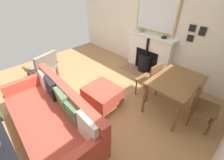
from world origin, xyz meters
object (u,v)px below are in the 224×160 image
Objects in this scene: sofa at (53,116)px; mantel_bowl_far at (164,37)px; mantel_bowl_near at (140,31)px; armchair_accent at (43,66)px; ottoman at (102,95)px; dining_chair_by_back_wall at (202,102)px; dining_table at (175,84)px; fireplace at (148,56)px; dining_chair_near_fireplace at (151,78)px.

mantel_bowl_far is at bearing 175.64° from sofa.
sofa is at bearing 9.40° from mantel_bowl_near.
mantel_bowl_near is at bearing 153.53° from armchair_accent.
dining_chair_by_back_wall is at bearing 119.12° from ottoman.
mantel_bowl_far is 0.06× the size of sofa.
sofa is at bearing -2.84° from ottoman.
dining_chair_by_back_wall reaches higher than sofa.
armchair_accent is (0.46, -1.70, 0.18)m from ottoman.
mantel_bowl_far is 2.05m from ottoman.
dining_chair_by_back_wall reaches higher than dining_table.
mantel_bowl_near reaches higher than fireplace.
sofa is 2.53m from dining_chair_by_back_wall.
mantel_bowl_near is 2.40m from dining_chair_by_back_wall.
armchair_accent is 0.89× the size of dining_chair_by_back_wall.
mantel_bowl_far reaches higher than dining_chair_near_fireplace.
mantel_bowl_far reaches higher than ottoman.
ottoman is at bearing 177.16° from sofa.
dining_table is at bearing -91.27° from dining_chair_by_back_wall.
sofa is at bearing -40.30° from dining_chair_by_back_wall.
ottoman is (1.85, 0.19, -0.20)m from fireplace.
fireplace is at bearing -86.22° from mantel_bowl_far.
fireplace is 1.57× the size of dining_chair_near_fireplace.
mantel_bowl_far is at bearing -137.58° from dining_table.
sofa is (2.90, 0.14, -0.10)m from fireplace.
mantel_bowl_near is at bearing -93.89° from fireplace.
sofa is 2.41× the size of dining_chair_by_back_wall.
dining_chair_near_fireplace is 1.02m from dining_chair_by_back_wall.
dining_chair_near_fireplace is (0.99, 0.39, -0.55)m from mantel_bowl_far.
mantel_bowl_near is 0.14× the size of dining_table.
dining_table is (0.98, 1.61, -0.43)m from mantel_bowl_near.
fireplace is 2.77m from armchair_accent.
dining_chair_by_back_wall is at bearing 139.70° from sofa.
mantel_bowl_far reaches higher than fireplace.
dining_chair_near_fireplace reaches higher than dining_table.
dining_chair_by_back_wall reaches higher than dining_chair_near_fireplace.
mantel_bowl_far is 3.01m from sofa.
mantel_bowl_near is at bearing -164.07° from ottoman.
fireplace is 2.90m from sofa.
fireplace reaches higher than armchair_accent.
fireplace is 0.63× the size of sofa.
dining_table is 1.23× the size of dining_chair_near_fireplace.
mantel_bowl_near is 0.17× the size of dining_chair_near_fireplace.
armchair_accent is (2.32, -1.51, -0.02)m from fireplace.
dining_chair_near_fireplace is (-0.89, 0.56, 0.26)m from ottoman.
dining_chair_by_back_wall is (1.00, 1.41, -0.53)m from mantel_bowl_far.
fireplace is 1.22m from dining_chair_near_fireplace.
fireplace is 1.52× the size of dining_chair_by_back_wall.
fireplace is 1.70× the size of armchair_accent.
armchair_accent reaches higher than ottoman.
dining_chair_by_back_wall is (1.00, 2.12, -0.54)m from mantel_bowl_near.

